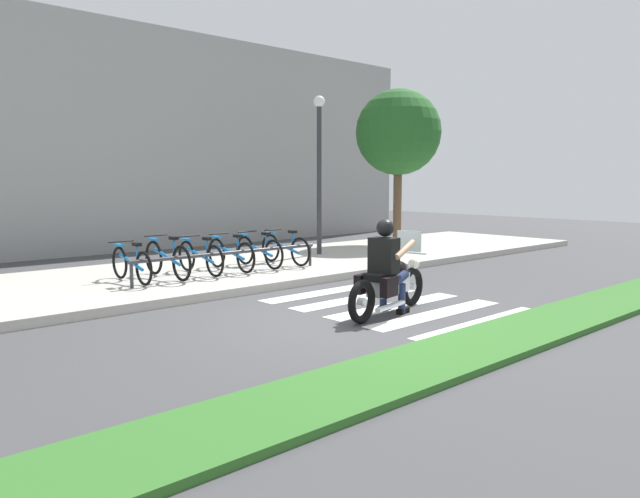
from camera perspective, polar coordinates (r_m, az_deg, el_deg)
ground_plane at (r=8.63m, az=1.42°, el=-6.70°), size 48.00×48.00×0.00m
grass_median at (r=7.19m, az=14.15°, el=-9.30°), size 24.00×1.10×0.08m
sidewalk at (r=12.22m, az=-13.22°, el=-2.57°), size 24.00×4.40×0.15m
crosswalk_stripe_0 at (r=8.64m, az=15.36°, el=-6.90°), size 2.80×0.40×0.01m
crosswalk_stripe_1 at (r=9.08m, az=11.09°, el=-6.13°), size 2.80×0.40×0.01m
crosswalk_stripe_2 at (r=9.57m, az=7.25°, el=-5.40°), size 2.80×0.40×0.01m
crosswalk_stripe_3 at (r=10.10m, az=3.80°, el=-4.73°), size 2.80×0.40×0.01m
crosswalk_stripe_4 at (r=10.66m, az=0.72°, el=-4.11°), size 2.80×0.40×0.01m
motorcycle at (r=8.91m, az=6.65°, el=-3.34°), size 2.07×0.80×1.21m
rider at (r=8.78m, az=6.40°, el=-1.07°), size 0.70×0.62×1.43m
bicycle_0 at (r=11.22m, az=-17.64°, el=-1.37°), size 0.48×1.60×0.74m
bicycle_1 at (r=11.52m, az=-14.45°, el=-0.94°), size 0.48×1.75×0.80m
bicycle_2 at (r=11.86m, az=-11.42°, el=-0.75°), size 0.48×1.66×0.75m
bicycle_3 at (r=12.23m, az=-8.57°, el=-0.46°), size 0.48×1.67×0.75m
bicycle_4 at (r=12.63m, az=-5.89°, el=-0.20°), size 0.48×1.65×0.76m
bicycle_5 at (r=13.05m, az=-3.38°, el=0.05°), size 0.48×1.66×0.76m
bike_rack at (r=11.57m, az=-8.52°, el=-0.50°), size 4.13×0.07×0.49m
street_lamp at (r=14.78m, az=-0.08°, el=8.46°), size 0.28×0.28×4.03m
tree_near_rack at (r=17.55m, az=7.53°, el=10.97°), size 2.46×2.46×4.59m
building_backdrop at (r=17.33m, az=-22.74°, el=9.90°), size 24.00×1.20×6.27m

